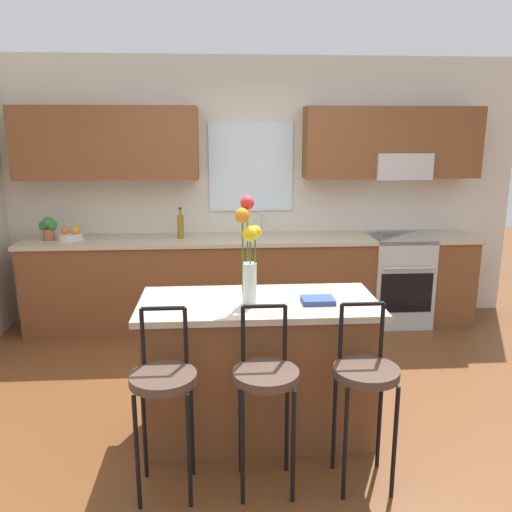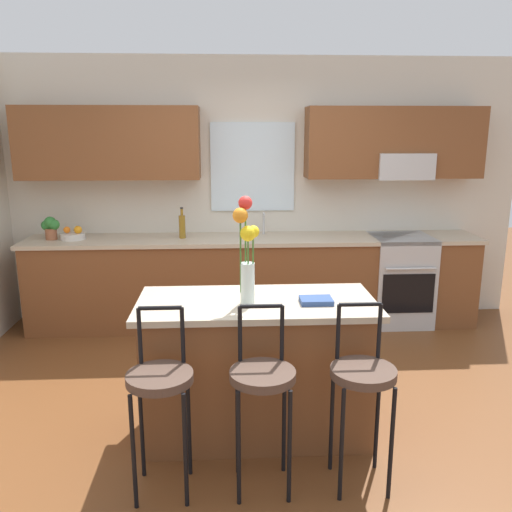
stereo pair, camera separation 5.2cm
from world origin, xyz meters
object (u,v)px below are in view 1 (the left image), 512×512
object	(u,v)px
potted_plant_small	(48,227)
flower_vase	(249,249)
bar_stool_far	(366,380)
bar_stool_near	(164,386)
kitchen_island	(258,367)
fruit_bowl_oranges	(71,236)
oven_range	(397,279)
bottle_olive_oil	(181,226)
cookbook	(318,300)
bar_stool_middle	(266,383)

from	to	relation	value
potted_plant_small	flower_vase	bearing A→B (deg)	-48.46
bar_stool_far	bar_stool_near	bearing A→B (deg)	180.00
kitchen_island	fruit_bowl_oranges	bearing A→B (deg)	130.04
oven_range	bar_stool_far	world-z (taller)	bar_stool_far
bar_stool_far	potted_plant_small	world-z (taller)	potted_plant_small
kitchen_island	bottle_olive_oil	world-z (taller)	bottle_olive_oil
kitchen_island	cookbook	xyz separation A→B (m)	(0.37, -0.07, 0.47)
bar_stool_middle	bar_stool_near	bearing A→B (deg)	180.00
kitchen_island	flower_vase	size ratio (longest dim) A/B	2.26
bar_stool_near	bottle_olive_oil	distance (m)	2.62
fruit_bowl_oranges	kitchen_island	bearing A→B (deg)	-49.96
kitchen_island	flower_vase	distance (m)	0.81
bar_stool_near	potted_plant_small	bearing A→B (deg)	117.81
flower_vase	cookbook	world-z (taller)	flower_vase
kitchen_island	bar_stool_middle	bearing A→B (deg)	-90.00
cookbook	potted_plant_small	world-z (taller)	potted_plant_small
kitchen_island	fruit_bowl_oranges	distance (m)	2.70
potted_plant_small	cookbook	bearing A→B (deg)	-42.58
kitchen_island	oven_range	bearing A→B (deg)	51.42
bottle_olive_oil	cookbook	bearing A→B (deg)	-64.60
bar_stool_far	cookbook	world-z (taller)	bar_stool_far
fruit_bowl_oranges	oven_range	bearing A→B (deg)	-0.43
fruit_bowl_oranges	bar_stool_near	bearing A→B (deg)	-65.97
oven_range	bar_stool_middle	world-z (taller)	bar_stool_middle
flower_vase	bottle_olive_oil	xyz separation A→B (m)	(-0.56, 2.09, -0.22)
cookbook	potted_plant_small	size ratio (longest dim) A/B	0.88
bar_stool_middle	bar_stool_far	size ratio (longest dim) A/B	1.00
bar_stool_near	bar_stool_far	bearing A→B (deg)	0.00
flower_vase	potted_plant_small	xyz separation A→B (m)	(-1.85, 2.09, -0.22)
oven_range	cookbook	bearing A→B (deg)	-120.69
bar_stool_far	oven_range	bearing A→B (deg)	67.76
bar_stool_near	bar_stool_middle	bearing A→B (deg)	0.00
kitchen_island	bar_stool_near	distance (m)	0.80
oven_range	potted_plant_small	xyz separation A→B (m)	(-3.51, 0.02, 0.59)
flower_vase	fruit_bowl_oranges	bearing A→B (deg)	128.13
bar_stool_far	flower_vase	world-z (taller)	flower_vase
kitchen_island	bar_stool_middle	xyz separation A→B (m)	(0.00, -0.56, 0.17)
cookbook	potted_plant_small	xyz separation A→B (m)	(-2.28, 2.10, 0.11)
oven_range	kitchen_island	distance (m)	2.56
bar_stool_middle	kitchen_island	bearing A→B (deg)	90.00
kitchen_island	bar_stool_far	xyz separation A→B (m)	(0.55, -0.56, 0.17)
flower_vase	fruit_bowl_oranges	distance (m)	2.67
kitchen_island	bar_stool_far	bearing A→B (deg)	-45.51
bar_stool_middle	potted_plant_small	bearing A→B (deg)	126.50
bar_stool_middle	cookbook	distance (m)	0.68
bar_stool_middle	fruit_bowl_oranges	distance (m)	3.12
fruit_bowl_oranges	bottle_olive_oil	distance (m)	1.08
cookbook	bottle_olive_oil	size ratio (longest dim) A/B	0.65
fruit_bowl_oranges	potted_plant_small	bearing A→B (deg)	-179.97
fruit_bowl_oranges	potted_plant_small	xyz separation A→B (m)	(-0.21, -0.00, 0.09)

